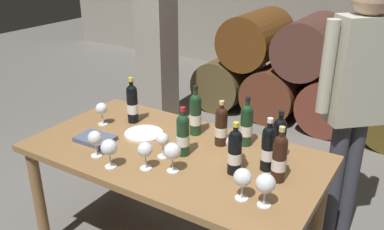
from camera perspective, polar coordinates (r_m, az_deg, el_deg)
barrel_stack at (r=4.66m, az=15.89°, el=5.65°), size 2.49×0.90×1.15m
stone_pillar at (r=4.18m, az=-5.14°, el=15.26°), size 0.32×0.32×2.60m
dining_table at (r=2.40m, az=-2.54°, el=-6.89°), size 1.70×0.90×0.76m
wine_bottle_0 at (r=2.15m, az=10.57°, el=-4.50°), size 0.07×0.07×0.29m
wine_bottle_1 at (r=2.26m, az=12.05°, el=-3.28°), size 0.07×0.07×0.29m
wine_bottle_2 at (r=2.10m, az=5.99°, el=-5.07°), size 0.07×0.07×0.29m
wine_bottle_3 at (r=2.07m, az=12.10°, el=-5.85°), size 0.07×0.07×0.30m
wine_bottle_4 at (r=2.70m, az=-8.33°, el=1.64°), size 0.07×0.07×0.31m
wine_bottle_5 at (r=2.39m, az=7.60°, el=-1.31°), size 0.07×0.07×0.30m
wine_bottle_6 at (r=2.50m, az=0.48°, el=0.18°), size 0.07×0.07×0.32m
wine_bottle_7 at (r=2.26m, az=-1.28°, el=-2.72°), size 0.07×0.07×0.29m
wine_bottle_8 at (r=2.38m, az=4.09°, el=-1.51°), size 0.07×0.07×0.28m
wine_glass_0 at (r=1.87m, az=10.22°, el=-9.45°), size 0.09×0.09×0.16m
wine_glass_1 at (r=2.70m, az=-12.50°, el=0.79°), size 0.08×0.08×0.15m
wine_glass_2 at (r=2.25m, az=-4.13°, el=-3.51°), size 0.07×0.07×0.15m
wine_glass_3 at (r=2.19m, az=-11.49°, el=-4.54°), size 0.09×0.09×0.16m
wine_glass_4 at (r=2.14m, az=-6.57°, el=-4.93°), size 0.08×0.08×0.15m
wine_glass_5 at (r=2.20m, az=5.89°, el=-3.89°), size 0.09×0.09×0.16m
wine_glass_6 at (r=2.31m, az=-13.39°, el=-3.23°), size 0.08×0.08×0.15m
wine_glass_7 at (r=2.11m, az=-2.75°, el=-5.15°), size 0.09×0.09×0.16m
wine_glass_8 at (r=1.90m, az=7.07°, el=-8.73°), size 0.09×0.09×0.16m
tasting_notebook at (r=2.53m, az=-13.33°, el=-3.24°), size 0.22×0.17×0.03m
serving_plate at (r=2.56m, az=-6.75°, el=-2.60°), size 0.24×0.24×0.01m
sommelier_presenting at (r=2.62m, az=21.98°, el=3.01°), size 0.38×0.36×1.72m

